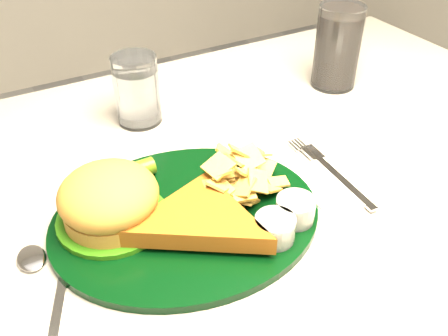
# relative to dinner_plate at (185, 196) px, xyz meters

# --- Properties ---
(dinner_plate) EXTENTS (0.36, 0.31, 0.07)m
(dinner_plate) POSITION_rel_dinner_plate_xyz_m (0.00, 0.00, 0.00)
(dinner_plate) COLOR black
(dinner_plate) RESTS_ON table
(water_glass) EXTENTS (0.09, 0.09, 0.11)m
(water_glass) POSITION_rel_dinner_plate_xyz_m (0.04, 0.24, 0.02)
(water_glass) COLOR white
(water_glass) RESTS_ON table
(cola_glass) EXTENTS (0.09, 0.09, 0.14)m
(cola_glass) POSITION_rel_dinner_plate_xyz_m (0.38, 0.19, 0.03)
(cola_glass) COLOR black
(cola_glass) RESTS_ON table
(fork_napkin) EXTENTS (0.13, 0.16, 0.01)m
(fork_napkin) POSITION_rel_dinner_plate_xyz_m (0.21, -0.03, -0.03)
(fork_napkin) COLOR white
(fork_napkin) RESTS_ON table
(spoon) EXTENTS (0.09, 0.15, 0.01)m
(spoon) POSITION_rel_dinner_plate_xyz_m (-0.16, -0.05, -0.03)
(spoon) COLOR silver
(spoon) RESTS_ON table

